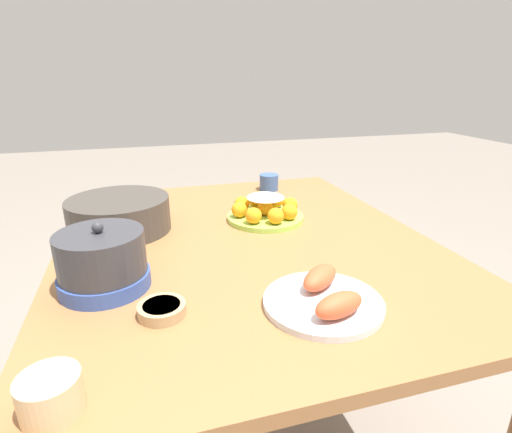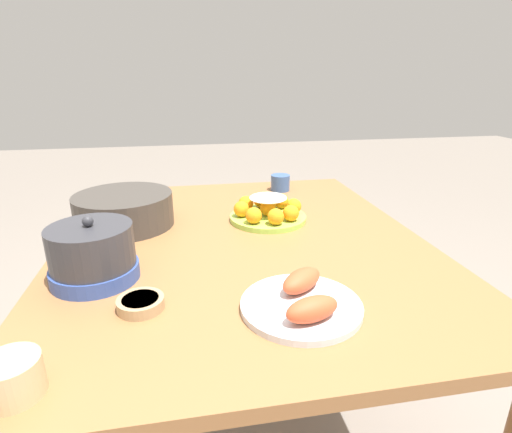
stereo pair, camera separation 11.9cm
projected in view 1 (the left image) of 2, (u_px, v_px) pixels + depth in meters
dining_table at (246, 269)px, 1.16m from camera, size 1.21×1.01×0.73m
cake_plate at (265, 211)px, 1.27m from camera, size 0.24×0.24×0.08m
serving_bowl at (119, 214)px, 1.18m from camera, size 0.29×0.29×0.10m
sauce_bowl at (162, 309)px, 0.77m from camera, size 0.09×0.09×0.02m
seafood_platter at (325, 298)px, 0.80m from camera, size 0.24×0.24×0.06m
cup_near at (269, 182)px, 1.60m from camera, size 0.07×0.07×0.06m
cup_far at (51, 395)px, 0.54m from camera, size 0.09×0.09×0.06m
warming_pot at (102, 261)px, 0.86m from camera, size 0.19×0.19×0.15m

